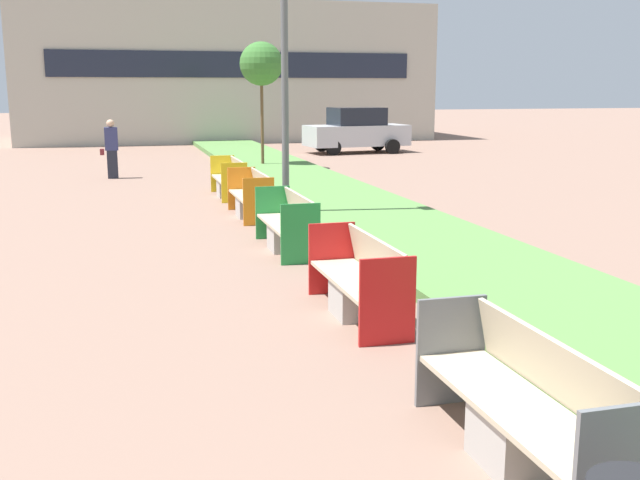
{
  "coord_description": "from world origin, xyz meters",
  "views": [
    {
      "loc": [
        -1.76,
        3.21,
        2.66
      ],
      "look_at": [
        0.9,
        12.94,
        0.6
      ],
      "focal_mm": 42.0,
      "sensor_mm": 36.0,
      "label": 1
    }
  ],
  "objects_px": {
    "pedestrian_walking": "(111,149)",
    "bench_green_frame": "(288,228)",
    "bench_grey_frame": "(523,416)",
    "sapling_tree_far": "(261,64)",
    "bench_orange_frame": "(252,199)",
    "parked_car_distant": "(357,131)",
    "bench_red_frame": "(359,286)",
    "bench_yellow_frame": "(230,182)",
    "street_lamp_post": "(284,23)"
  },
  "relations": [
    {
      "from": "bench_yellow_frame",
      "to": "parked_car_distant",
      "type": "height_order",
      "value": "parked_car_distant"
    },
    {
      "from": "bench_red_frame",
      "to": "sapling_tree_far",
      "type": "xyz_separation_m",
      "value": [
        2.02,
        16.41,
        3.03
      ]
    },
    {
      "from": "bench_green_frame",
      "to": "bench_yellow_frame",
      "type": "distance_m",
      "value": 6.45
    },
    {
      "from": "pedestrian_walking",
      "to": "bench_green_frame",
      "type": "bearing_deg",
      "value": -75.94
    },
    {
      "from": "bench_yellow_frame",
      "to": "parked_car_distant",
      "type": "relative_size",
      "value": 0.47
    },
    {
      "from": "bench_yellow_frame",
      "to": "bench_grey_frame",
      "type": "bearing_deg",
      "value": -89.99
    },
    {
      "from": "bench_grey_frame",
      "to": "bench_orange_frame",
      "type": "xyz_separation_m",
      "value": [
        -0.0,
        10.91,
        -0.01
      ]
    },
    {
      "from": "street_lamp_post",
      "to": "sapling_tree_far",
      "type": "xyz_separation_m",
      "value": [
        1.41,
        9.76,
        -0.5
      ]
    },
    {
      "from": "bench_grey_frame",
      "to": "pedestrian_walking",
      "type": "distance_m",
      "value": 18.92
    },
    {
      "from": "bench_green_frame",
      "to": "bench_yellow_frame",
      "type": "height_order",
      "value": "same"
    },
    {
      "from": "sapling_tree_far",
      "to": "parked_car_distant",
      "type": "relative_size",
      "value": 0.95
    },
    {
      "from": "bench_red_frame",
      "to": "parked_car_distant",
      "type": "distance_m",
      "value": 22.74
    },
    {
      "from": "bench_green_frame",
      "to": "sapling_tree_far",
      "type": "relative_size",
      "value": 0.52
    },
    {
      "from": "bench_grey_frame",
      "to": "bench_green_frame",
      "type": "bearing_deg",
      "value": 90.01
    },
    {
      "from": "bench_yellow_frame",
      "to": "pedestrian_walking",
      "type": "distance_m",
      "value": 5.54
    },
    {
      "from": "bench_orange_frame",
      "to": "pedestrian_walking",
      "type": "relative_size",
      "value": 1.19
    },
    {
      "from": "bench_orange_frame",
      "to": "street_lamp_post",
      "type": "distance_m",
      "value": 3.62
    },
    {
      "from": "bench_green_frame",
      "to": "pedestrian_walking",
      "type": "distance_m",
      "value": 11.56
    },
    {
      "from": "bench_grey_frame",
      "to": "parked_car_distant",
      "type": "relative_size",
      "value": 0.52
    },
    {
      "from": "bench_red_frame",
      "to": "bench_grey_frame",
      "type": "bearing_deg",
      "value": -89.97
    },
    {
      "from": "bench_red_frame",
      "to": "street_lamp_post",
      "type": "distance_m",
      "value": 7.55
    },
    {
      "from": "bench_grey_frame",
      "to": "parked_car_distant",
      "type": "bearing_deg",
      "value": 74.57
    },
    {
      "from": "street_lamp_post",
      "to": "pedestrian_walking",
      "type": "xyz_separation_m",
      "value": [
        -3.42,
        8.35,
        -3.01
      ]
    },
    {
      "from": "bench_green_frame",
      "to": "pedestrian_walking",
      "type": "height_order",
      "value": "pedestrian_walking"
    },
    {
      "from": "street_lamp_post",
      "to": "sapling_tree_far",
      "type": "height_order",
      "value": "street_lamp_post"
    },
    {
      "from": "bench_grey_frame",
      "to": "sapling_tree_far",
      "type": "relative_size",
      "value": 0.55
    },
    {
      "from": "sapling_tree_far",
      "to": "bench_orange_frame",
      "type": "bearing_deg",
      "value": -102.39
    },
    {
      "from": "bench_red_frame",
      "to": "bench_orange_frame",
      "type": "xyz_separation_m",
      "value": [
        -0.0,
        7.2,
        -0.0
      ]
    },
    {
      "from": "street_lamp_post",
      "to": "bench_red_frame",
      "type": "bearing_deg",
      "value": -95.26
    },
    {
      "from": "bench_green_frame",
      "to": "parked_car_distant",
      "type": "height_order",
      "value": "parked_car_distant"
    },
    {
      "from": "bench_yellow_frame",
      "to": "street_lamp_post",
      "type": "distance_m",
      "value": 5.08
    },
    {
      "from": "bench_red_frame",
      "to": "bench_yellow_frame",
      "type": "xyz_separation_m",
      "value": [
        -0.0,
        10.24,
        -0.0
      ]
    },
    {
      "from": "parked_car_distant",
      "to": "bench_red_frame",
      "type": "bearing_deg",
      "value": -113.9
    },
    {
      "from": "street_lamp_post",
      "to": "pedestrian_walking",
      "type": "bearing_deg",
      "value": 112.26
    },
    {
      "from": "bench_orange_frame",
      "to": "parked_car_distant",
      "type": "distance_m",
      "value": 16.04
    },
    {
      "from": "street_lamp_post",
      "to": "parked_car_distant",
      "type": "relative_size",
      "value": 1.61
    },
    {
      "from": "bench_red_frame",
      "to": "sapling_tree_far",
      "type": "height_order",
      "value": "sapling_tree_far"
    },
    {
      "from": "bench_red_frame",
      "to": "sapling_tree_far",
      "type": "relative_size",
      "value": 0.52
    },
    {
      "from": "bench_yellow_frame",
      "to": "sapling_tree_far",
      "type": "distance_m",
      "value": 7.16
    },
    {
      "from": "street_lamp_post",
      "to": "bench_yellow_frame",
      "type": "bearing_deg",
      "value": 99.68
    },
    {
      "from": "bench_green_frame",
      "to": "sapling_tree_far",
      "type": "height_order",
      "value": "sapling_tree_far"
    },
    {
      "from": "pedestrian_walking",
      "to": "bench_yellow_frame",
      "type": "bearing_deg",
      "value": -59.45
    },
    {
      "from": "bench_yellow_frame",
      "to": "sapling_tree_far",
      "type": "height_order",
      "value": "sapling_tree_far"
    },
    {
      "from": "bench_orange_frame",
      "to": "sapling_tree_far",
      "type": "relative_size",
      "value": 0.5
    },
    {
      "from": "bench_red_frame",
      "to": "pedestrian_walking",
      "type": "xyz_separation_m",
      "value": [
        -2.8,
        15.0,
        0.52
      ]
    },
    {
      "from": "sapling_tree_far",
      "to": "pedestrian_walking",
      "type": "distance_m",
      "value": 5.62
    },
    {
      "from": "bench_orange_frame",
      "to": "parked_car_distant",
      "type": "relative_size",
      "value": 0.48
    },
    {
      "from": "street_lamp_post",
      "to": "pedestrian_walking",
      "type": "relative_size",
      "value": 4.04
    },
    {
      "from": "parked_car_distant",
      "to": "sapling_tree_far",
      "type": "bearing_deg",
      "value": -139.59
    },
    {
      "from": "bench_red_frame",
      "to": "parked_car_distant",
      "type": "xyz_separation_m",
      "value": [
        7.0,
        21.63,
        0.54
      ]
    }
  ]
}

